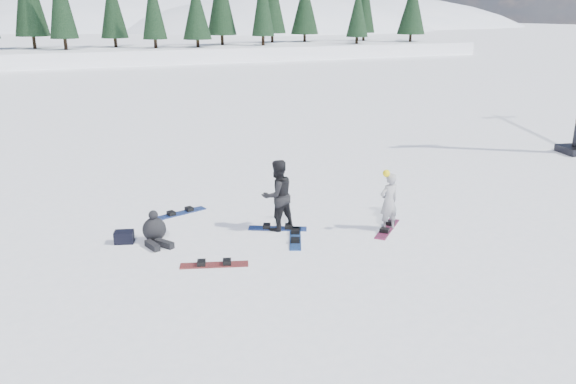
{
  "coord_description": "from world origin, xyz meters",
  "views": [
    {
      "loc": [
        -7.31,
        -12.13,
        5.34
      ],
      "look_at": [
        -2.12,
        -0.02,
        1.1
      ],
      "focal_mm": 35.0,
      "sensor_mm": 36.0,
      "label": 1
    }
  ],
  "objects_px": {
    "seated_rider": "(155,230)",
    "snowboard_loose_b": "(214,265)",
    "snowboard_loose_a": "(295,238)",
    "snowboarder_man": "(277,195)",
    "snowboarder_woman": "(389,201)",
    "gear_bag": "(124,237)",
    "snowboard_loose_c": "(180,213)"
  },
  "relations": [
    {
      "from": "snowboarder_man",
      "to": "gear_bag",
      "type": "relative_size",
      "value": 4.08
    },
    {
      "from": "snowboarder_woman",
      "to": "snowboard_loose_a",
      "type": "bearing_deg",
      "value": -16.17
    },
    {
      "from": "snowboarder_woman",
      "to": "seated_rider",
      "type": "bearing_deg",
      "value": -22.6
    },
    {
      "from": "gear_bag",
      "to": "snowboard_loose_a",
      "type": "height_order",
      "value": "gear_bag"
    },
    {
      "from": "snowboard_loose_b",
      "to": "snowboarder_woman",
      "type": "bearing_deg",
      "value": 22.06
    },
    {
      "from": "snowboarder_man",
      "to": "seated_rider",
      "type": "xyz_separation_m",
      "value": [
        -3.05,
        0.38,
        -0.61
      ]
    },
    {
      "from": "snowboarder_man",
      "to": "snowboard_loose_c",
      "type": "relative_size",
      "value": 1.23
    },
    {
      "from": "seated_rider",
      "to": "snowboard_loose_c",
      "type": "relative_size",
      "value": 0.69
    },
    {
      "from": "snowboarder_woman",
      "to": "snowboard_loose_a",
      "type": "distance_m",
      "value": 2.57
    },
    {
      "from": "gear_bag",
      "to": "snowboard_loose_a",
      "type": "distance_m",
      "value": 4.16
    },
    {
      "from": "snowboarder_man",
      "to": "snowboard_loose_b",
      "type": "distance_m",
      "value": 2.73
    },
    {
      "from": "seated_rider",
      "to": "snowboard_loose_b",
      "type": "height_order",
      "value": "seated_rider"
    },
    {
      "from": "snowboarder_woman",
      "to": "snowboard_loose_c",
      "type": "xyz_separation_m",
      "value": [
        -4.63,
        3.27,
        -0.75
      ]
    },
    {
      "from": "snowboard_loose_a",
      "to": "snowboarder_woman",
      "type": "bearing_deg",
      "value": -74.7
    },
    {
      "from": "snowboarder_woman",
      "to": "snowboard_loose_c",
      "type": "distance_m",
      "value": 5.72
    },
    {
      "from": "gear_bag",
      "to": "snowboarder_man",
      "type": "bearing_deg",
      "value": -9.52
    },
    {
      "from": "seated_rider",
      "to": "snowboard_loose_a",
      "type": "height_order",
      "value": "seated_rider"
    },
    {
      "from": "snowboarder_woman",
      "to": "snowboard_loose_b",
      "type": "xyz_separation_m",
      "value": [
        -4.69,
        -0.33,
        -0.75
      ]
    },
    {
      "from": "snowboard_loose_b",
      "to": "snowboard_loose_c",
      "type": "distance_m",
      "value": 3.6
    },
    {
      "from": "seated_rider",
      "to": "snowboard_loose_b",
      "type": "xyz_separation_m",
      "value": [
        0.94,
        -1.85,
        -0.29
      ]
    },
    {
      "from": "snowboard_loose_b",
      "to": "snowboard_loose_a",
      "type": "xyz_separation_m",
      "value": [
        2.27,
        0.7,
        0.0
      ]
    },
    {
      "from": "snowboard_loose_c",
      "to": "gear_bag",
      "type": "bearing_deg",
      "value": -154.69
    },
    {
      "from": "snowboarder_woman",
      "to": "gear_bag",
      "type": "bearing_deg",
      "value": -23.13
    },
    {
      "from": "seated_rider",
      "to": "snowboard_loose_c",
      "type": "height_order",
      "value": "seated_rider"
    },
    {
      "from": "seated_rider",
      "to": "snowboard_loose_c",
      "type": "xyz_separation_m",
      "value": [
        1.01,
        1.75,
        -0.29
      ]
    },
    {
      "from": "snowboarder_man",
      "to": "snowboard_loose_b",
      "type": "bearing_deg",
      "value": 23.02
    },
    {
      "from": "snowboard_loose_a",
      "to": "snowboard_loose_b",
      "type": "bearing_deg",
      "value": 131.16
    },
    {
      "from": "snowboarder_man",
      "to": "seated_rider",
      "type": "distance_m",
      "value": 3.14
    },
    {
      "from": "seated_rider",
      "to": "gear_bag",
      "type": "relative_size",
      "value": 2.31
    },
    {
      "from": "snowboarder_man",
      "to": "snowboard_loose_a",
      "type": "xyz_separation_m",
      "value": [
        0.16,
        -0.77,
        -0.9
      ]
    },
    {
      "from": "snowboarder_man",
      "to": "snowboard_loose_c",
      "type": "distance_m",
      "value": 3.09
    },
    {
      "from": "snowboard_loose_b",
      "to": "snowboard_loose_a",
      "type": "height_order",
      "value": "same"
    }
  ]
}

